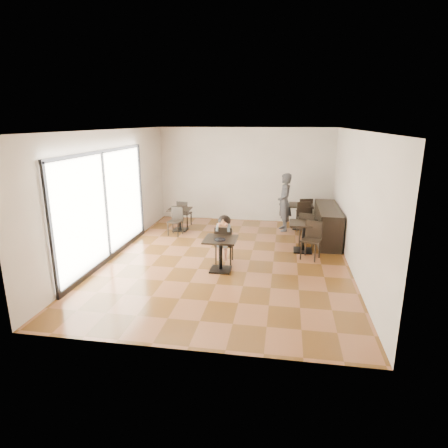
% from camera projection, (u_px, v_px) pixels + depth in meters
% --- Properties ---
extents(floor, '(6.00, 8.00, 0.01)m').
position_uv_depth(floor, '(227.00, 259.00, 9.56)').
color(floor, '#925735').
rests_on(floor, ground).
extents(ceiling, '(6.00, 8.00, 0.01)m').
position_uv_depth(ceiling, '(228.00, 130.00, 8.70)').
color(ceiling, silver).
rests_on(ceiling, floor).
extents(wall_back, '(6.00, 0.01, 3.20)m').
position_uv_depth(wall_back, '(245.00, 175.00, 12.94)').
color(wall_back, silver).
rests_on(wall_back, floor).
extents(wall_front, '(6.00, 0.01, 3.20)m').
position_uv_depth(wall_front, '(184.00, 252.00, 5.33)').
color(wall_front, silver).
rests_on(wall_front, floor).
extents(wall_left, '(0.01, 8.00, 3.20)m').
position_uv_depth(wall_left, '(112.00, 194.00, 9.60)').
color(wall_left, silver).
rests_on(wall_left, floor).
extents(wall_right, '(0.01, 8.00, 3.20)m').
position_uv_depth(wall_right, '(355.00, 202.00, 8.66)').
color(wall_right, silver).
rests_on(wall_right, floor).
extents(storefront_window, '(0.04, 4.50, 2.60)m').
position_uv_depth(storefront_window, '(105.00, 206.00, 9.17)').
color(storefront_window, white).
rests_on(storefront_window, floor).
extents(child_table, '(0.75, 0.75, 0.79)m').
position_uv_depth(child_table, '(221.00, 255.00, 8.72)').
color(child_table, black).
rests_on(child_table, floor).
extents(child_chair, '(0.43, 0.43, 0.95)m').
position_uv_depth(child_chair, '(224.00, 244.00, 9.22)').
color(child_chair, black).
rests_on(child_chair, floor).
extents(child, '(0.43, 0.60, 1.19)m').
position_uv_depth(child, '(224.00, 239.00, 9.19)').
color(child, slate).
rests_on(child, child_chair).
extents(plate, '(0.27, 0.27, 0.02)m').
position_uv_depth(plate, '(220.00, 240.00, 8.51)').
color(plate, black).
rests_on(plate, child_table).
extents(pizza_slice, '(0.28, 0.21, 0.06)m').
position_uv_depth(pizza_slice, '(223.00, 224.00, 8.89)').
color(pizza_slice, tan).
rests_on(pizza_slice, child).
extents(adult_patron, '(0.59, 0.76, 1.84)m').
position_uv_depth(adult_patron, '(284.00, 202.00, 11.82)').
color(adult_patron, '#3A3A3F').
rests_on(adult_patron, floor).
extents(cafe_table_mid, '(0.98, 0.98, 0.80)m').
position_uv_depth(cafe_table_mid, '(303.00, 237.00, 10.02)').
color(cafe_table_mid, black).
rests_on(cafe_table_mid, floor).
extents(cafe_table_left, '(0.78, 0.78, 0.71)m').
position_uv_depth(cafe_table_left, '(180.00, 219.00, 11.97)').
color(cafe_table_left, black).
rests_on(cafe_table_left, floor).
extents(cafe_table_back, '(0.92, 0.92, 0.80)m').
position_uv_depth(cafe_table_back, '(300.00, 216.00, 12.16)').
color(cafe_table_back, black).
rests_on(cafe_table_back, floor).
extents(chair_mid_a, '(0.56, 0.56, 0.96)m').
position_uv_depth(chair_mid_a, '(309.00, 229.00, 10.49)').
color(chair_mid_a, black).
rests_on(chair_mid_a, floor).
extents(chair_mid_b, '(0.56, 0.56, 0.96)m').
position_uv_depth(chair_mid_b, '(311.00, 241.00, 9.45)').
color(chair_mid_b, black).
rests_on(chair_mid_b, floor).
extents(chair_left_a, '(0.45, 0.45, 0.86)m').
position_uv_depth(chair_left_a, '(185.00, 213.00, 12.48)').
color(chair_left_a, black).
rests_on(chair_left_a, floor).
extents(chair_left_b, '(0.45, 0.45, 0.86)m').
position_uv_depth(chair_left_b, '(175.00, 222.00, 11.43)').
color(chair_left_b, black).
rests_on(chair_left_b, floor).
extents(chair_back_a, '(0.53, 0.53, 0.96)m').
position_uv_depth(chair_back_a, '(304.00, 212.00, 12.44)').
color(chair_back_a, black).
rests_on(chair_back_a, floor).
extents(chair_back_b, '(0.53, 0.53, 0.96)m').
position_uv_depth(chair_back_b, '(305.00, 218.00, 11.60)').
color(chair_back_b, black).
rests_on(chair_back_b, floor).
extents(service_counter, '(0.60, 2.40, 1.00)m').
position_uv_depth(service_counter, '(327.00, 224.00, 10.91)').
color(service_counter, black).
rests_on(service_counter, floor).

